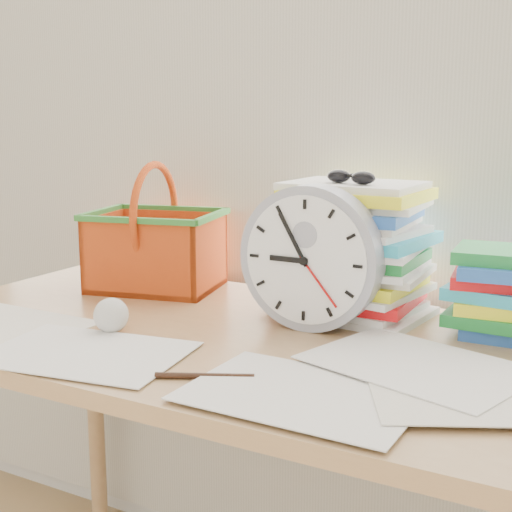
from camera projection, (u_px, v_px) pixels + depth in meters
The scene contains 9 objects.
curtain at pixel (335, 42), 1.53m from camera, with size 2.40×0.01×2.50m, color beige.
desk at pixel (249, 373), 1.32m from camera, with size 1.40×0.70×0.75m.
paper_stack at pixel (349, 249), 1.42m from camera, with size 0.31×0.25×0.27m, color white, non-canonical shape.
clock at pixel (311, 258), 1.32m from camera, with size 0.27×0.27×0.05m, color #979AA8.
sunglasses at pixel (351, 177), 1.36m from camera, with size 0.12×0.10×0.03m, color black, non-canonical shape.
basket at pixel (156, 227), 1.63m from camera, with size 0.29×0.22×0.29m, color #E95316, non-canonical shape.
crumpled_ball at pixel (111, 315), 1.31m from camera, with size 0.07×0.07×0.07m, color silver.
pen at pixel (205, 376), 1.08m from camera, with size 0.01×0.01×0.15m, color black.
scattered_papers at pixel (249, 331), 1.30m from camera, with size 1.26×0.42×0.02m, color white, non-canonical shape.
Camera 1 is at (0.61, 0.51, 1.14)m, focal length 50.00 mm.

